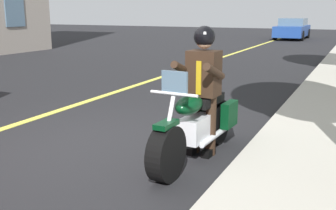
% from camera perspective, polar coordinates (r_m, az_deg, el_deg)
% --- Properties ---
extents(ground_plane, '(80.00, 80.00, 0.00)m').
position_cam_1_polar(ground_plane, '(6.04, -9.04, -5.64)').
color(ground_plane, black).
extents(lane_center_stripe, '(60.00, 0.16, 0.01)m').
position_cam_1_polar(lane_center_stripe, '(7.32, -22.07, -3.06)').
color(lane_center_stripe, '#E5DB4C').
rests_on(lane_center_stripe, ground_plane).
extents(motorcycle_main, '(2.22, 0.64, 1.26)m').
position_cam_1_polar(motorcycle_main, '(5.36, 4.08, -2.88)').
color(motorcycle_main, black).
rests_on(motorcycle_main, ground_plane).
extents(rider_main, '(0.63, 0.56, 1.74)m').
position_cam_1_polar(rider_main, '(5.40, 4.97, 3.58)').
color(rider_main, black).
rests_on(rider_main, ground_plane).
extents(car_silver, '(4.60, 1.92, 1.40)m').
position_cam_1_polar(car_silver, '(29.27, 17.14, 10.23)').
color(car_silver, navy).
rests_on(car_silver, ground_plane).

